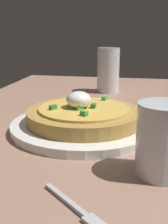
{
  "coord_description": "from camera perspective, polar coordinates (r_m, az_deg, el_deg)",
  "views": [
    {
      "loc": [
        60.91,
        6.49,
        22.13
      ],
      "look_at": [
        7.75,
        -3.56,
        6.81
      ],
      "focal_mm": 48.64,
      "sensor_mm": 36.0,
      "label": 1
    }
  ],
  "objects": [
    {
      "name": "dining_table",
      "position": [
        0.65,
        4.39,
        -2.71
      ],
      "size": [
        107.52,
        72.87,
        3.34
      ],
      "primitive_type": "cube",
      "color": "#9A725E",
      "rests_on": "ground"
    },
    {
      "name": "cup_near",
      "position": [
        0.9,
        4.58,
        7.64
      ],
      "size": [
        6.45,
        6.45,
        12.9
      ],
      "color": "silver",
      "rests_on": "dining_table"
    },
    {
      "name": "pizza",
      "position": [
        0.56,
        -0.05,
        -0.47
      ],
      "size": [
        21.3,
        21.3,
        5.88
      ],
      "color": "#AD853F",
      "rests_on": "plate"
    },
    {
      "name": "cup_far",
      "position": [
        0.4,
        14.78,
        -5.24
      ],
      "size": [
        7.18,
        7.18,
        9.59
      ],
      "color": "silver",
      "rests_on": "dining_table"
    },
    {
      "name": "fork",
      "position": [
        0.33,
        -1.15,
        -17.9
      ],
      "size": [
        7.96,
        8.51,
        0.5
      ],
      "rotation": [
        0.0,
        0.0,
        0.83
      ],
      "color": "#B7B7BC",
      "rests_on": "dining_table"
    },
    {
      "name": "plate",
      "position": [
        0.57,
        -0.0,
        -2.65
      ],
      "size": [
        27.29,
        27.29,
        1.48
      ],
      "primitive_type": "cylinder",
      "color": "white",
      "rests_on": "dining_table"
    }
  ]
}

